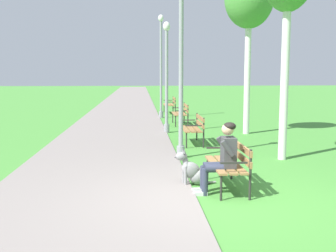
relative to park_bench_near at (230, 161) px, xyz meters
The scene contains 12 objects.
ground_plane 1.00m from the park_bench_near, 121.20° to the right, with size 120.00×120.00×0.00m, color #478E38.
paved_path 23.41m from the park_bench_near, 96.09° to the left, with size 3.58×60.00×0.04m, color gray.
park_bench_near is the anchor object (origin of this frame).
park_bench_mid 4.81m from the park_bench_near, 90.36° to the left, with size 0.55×1.50×0.85m.
park_bench_far 9.36m from the park_bench_near, 89.62° to the left, with size 0.55×1.50×0.85m.
park_bench_furthest 14.11m from the park_bench_near, 90.08° to the left, with size 0.55×1.50×0.85m.
person_seated_on_near_bench 0.39m from the park_bench_near, 126.36° to the right, with size 0.74×0.49×1.25m.
dog_grey 0.74m from the park_bench_near, 154.96° to the left, with size 0.83×0.36×0.71m.
lamp_post_near 3.35m from the park_bench_near, 102.43° to the left, with size 0.24×0.24×4.32m.
lamp_post_mid 7.35m from the park_bench_near, 95.42° to the left, with size 0.24×0.24×3.80m.
lamp_post_far 12.15m from the park_bench_near, 92.98° to the left, with size 0.24×0.24×4.68m.
birch_tree_third 8.08m from the park_bench_near, 73.23° to the left, with size 1.64×1.66×5.57m.
Camera 1 is at (-1.18, -6.54, 2.09)m, focal length 44.69 mm.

